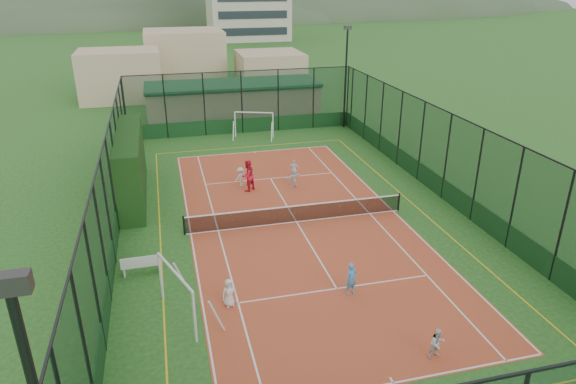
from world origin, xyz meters
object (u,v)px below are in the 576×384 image
object	(u,v)px
futsal_goal_far	(254,125)
child_near_mid	(351,279)
child_near_right	(437,343)
child_far_left	(241,177)
clubhouse	(233,100)
coach	(248,176)
futsal_goal_near	(177,296)
child_near_left	(229,293)
child_far_back	(294,178)
child_far_right	(294,169)
white_bench	(141,264)
floodlight_ne	(346,78)

from	to	relation	value
futsal_goal_far	child_near_mid	distance (m)	22.39
child_near_right	child_far_left	distance (m)	17.24
clubhouse	coach	distance (m)	17.28
futsal_goal_near	child_near_left	world-z (taller)	futsal_goal_near
futsal_goal_near	futsal_goal_far	bearing A→B (deg)	-37.74
child_far_back	child_near_right	bearing A→B (deg)	68.06
futsal_goal_near	child_near_mid	distance (m)	6.89
futsal_goal_far	child_far_back	bearing A→B (deg)	-68.20
child_near_left	child_near_right	size ratio (longest dim) A/B	1.04
clubhouse	futsal_goal_far	world-z (taller)	clubhouse
coach	child_far_right	bearing A→B (deg)	169.55
child_near_right	child_far_back	distance (m)	15.79
futsal_goal_near	child_far_right	distance (m)	15.36
futsal_goal_near	child_far_right	xyz separation A→B (m)	(7.95, 13.14, -0.46)
futsal_goal_near	child_near_mid	bearing A→B (deg)	-110.18
clubhouse	child_near_mid	world-z (taller)	clubhouse
clubhouse	white_bench	xyz separation A→B (m)	(-7.80, -25.21, -1.10)
futsal_goal_far	child_far_left	bearing A→B (deg)	-85.60
child_far_right	futsal_goal_near	bearing A→B (deg)	63.50
child_near_right	child_far_left	world-z (taller)	child_far_left
futsal_goal_near	child_far_back	distance (m)	13.75
coach	child_near_right	bearing A→B (deg)	67.88
child_far_back	child_near_left	bearing A→B (deg)	38.58
child_near_left	child_near_mid	distance (m)	4.92
child_near_mid	child_far_back	bearing A→B (deg)	69.79
child_near_mid	child_near_right	distance (m)	4.50
white_bench	futsal_goal_far	distance (m)	20.57
futsal_goal_far	child_near_mid	size ratio (longest dim) A/B	2.27
floodlight_ne	futsal_goal_near	world-z (taller)	floodlight_ne
white_bench	child_near_right	distance (m)	12.52
floodlight_ne	child_near_right	world-z (taller)	floodlight_ne
floodlight_ne	child_far_back	size ratio (longest dim) A/B	6.73
white_bench	child_near_right	world-z (taller)	child_near_right
child_near_right	child_far_back	size ratio (longest dim) A/B	0.92
futsal_goal_far	child_far_right	xyz separation A→B (m)	(0.83, -9.23, -0.42)
child_near_mid	child_near_left	bearing A→B (deg)	158.55
child_near_right	child_far_left	bearing A→B (deg)	95.04
clubhouse	futsal_goal_near	size ratio (longest dim) A/B	4.69
clubhouse	child_far_back	xyz separation A→B (m)	(1.08, -17.34, -0.95)
futsal_goal_near	child_far_right	bearing A→B (deg)	-51.28
child_far_right	child_far_back	world-z (taller)	child_far_back
futsal_goal_far	child_near_left	xyz separation A→B (m)	(-5.14, -22.01, -0.41)
child_near_right	child_far_right	world-z (taller)	child_far_right
futsal_goal_near	coach	world-z (taller)	futsal_goal_near
futsal_goal_far	child_far_left	xyz separation A→B (m)	(-2.69, -9.85, -0.41)
clubhouse	child_far_back	distance (m)	17.40
clubhouse	child_near_right	world-z (taller)	clubhouse
floodlight_ne	child_far_back	world-z (taller)	floodlight_ne
white_bench	child_far_left	size ratio (longest dim) A/B	1.43
white_bench	futsal_goal_near	size ratio (longest dim) A/B	0.52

